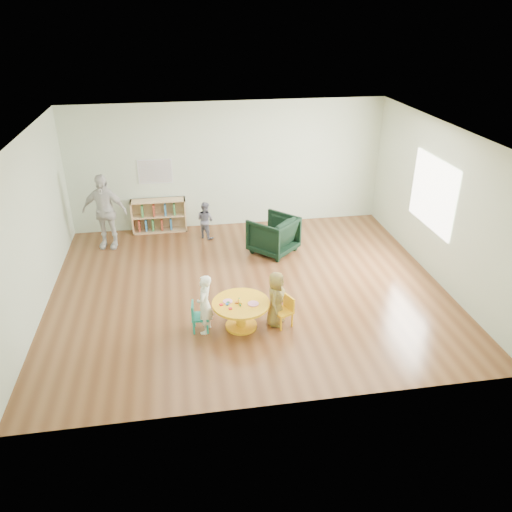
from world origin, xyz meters
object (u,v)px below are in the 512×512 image
at_px(armchair, 273,235).
at_px(toddler, 205,220).
at_px(activity_table, 241,310).
at_px(kid_chair_right, 285,310).
at_px(child_left, 205,304).
at_px(bookshelf, 158,216).
at_px(adult_caretaker, 104,211).
at_px(child_right, 276,299).
at_px(kid_chair_left, 198,316).

bearing_deg(armchair, toddler, -79.21).
relative_size(activity_table, kid_chair_right, 1.79).
height_order(activity_table, kid_chair_right, kid_chair_right).
bearing_deg(child_left, bookshelf, -149.80).
bearing_deg(adult_caretaker, bookshelf, 44.98).
xyz_separation_m(armchair, child_left, (-1.58, -2.60, 0.11)).
bearing_deg(armchair, child_right, 36.37).
distance_m(activity_table, kid_chair_right, 0.70).
xyz_separation_m(bookshelf, toddler, (1.01, -0.53, 0.04)).
relative_size(kid_chair_left, bookshelf, 0.41).
distance_m(kid_chair_left, bookshelf, 4.10).
xyz_separation_m(activity_table, kid_chair_right, (0.69, -0.05, -0.04)).
distance_m(child_right, adult_caretaker, 4.49).
distance_m(bookshelf, child_right, 4.47).
bearing_deg(kid_chair_left, armchair, 151.87).
distance_m(armchair, adult_caretaker, 3.51).
height_order(bookshelf, child_left, child_left).
distance_m(kid_chair_left, toddler, 3.53).
bearing_deg(activity_table, adult_caretaker, 125.04).
relative_size(child_right, toddler, 1.12).
distance_m(activity_table, bookshelf, 4.27).
xyz_separation_m(armchair, adult_caretaker, (-3.39, 0.81, 0.41)).
xyz_separation_m(child_right, toddler, (-0.87, 3.52, -0.05)).
distance_m(child_left, toddler, 3.56).
bearing_deg(toddler, bookshelf, 15.81).
relative_size(bookshelf, child_right, 1.31).
bearing_deg(toddler, armchair, -172.01).
xyz_separation_m(armchair, toddler, (-1.32, 0.95, 0.02)).
bearing_deg(toddler, activity_table, 138.63).
height_order(kid_chair_right, child_right, child_right).
height_order(kid_chair_right, bookshelf, bookshelf).
bearing_deg(activity_table, armchair, 68.49).
bearing_deg(activity_table, toddler, 95.02).
bearing_deg(kid_chair_left, child_right, 94.86).
height_order(child_left, adult_caretaker, adult_caretaker).
bearing_deg(bookshelf, child_left, -79.45).
bearing_deg(child_right, activity_table, 114.20).
bearing_deg(armchair, child_left, 15.21).
bearing_deg(adult_caretaker, child_left, -49.51).
xyz_separation_m(child_left, adult_caretaker, (-1.81, 3.42, 0.30)).
xyz_separation_m(activity_table, child_right, (0.56, 0.01, 0.15)).
height_order(armchair, child_right, child_right).
bearing_deg(kid_chair_left, adult_caretaker, -147.94).
height_order(kid_chair_left, toddler, toddler).
distance_m(kid_chair_right, bookshelf, 4.58).
relative_size(activity_table, child_right, 0.99).
distance_m(activity_table, toddler, 3.54).
bearing_deg(kid_chair_left, activity_table, 94.03).
bearing_deg(child_left, armchair, 168.45).
bearing_deg(child_right, armchair, 13.58).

